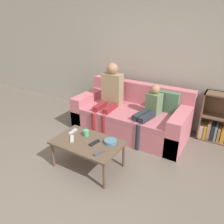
{
  "coord_description": "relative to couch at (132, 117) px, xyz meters",
  "views": [
    {
      "loc": [
        1.59,
        -1.55,
        2.05
      ],
      "look_at": [
        -0.0,
        1.11,
        0.64
      ],
      "focal_mm": 35.0,
      "sensor_mm": 36.0,
      "label": 1
    }
  ],
  "objects": [
    {
      "name": "ground_plane",
      "position": [
        -0.03,
        -1.76,
        -0.29
      ],
      "size": [
        22.0,
        22.0,
        0.0
      ],
      "primitive_type": "plane",
      "color": "#70665B"
    },
    {
      "name": "wall_back",
      "position": [
        -0.03,
        0.63,
        1.01
      ],
      "size": [
        12.0,
        0.06,
        2.6
      ],
      "color": "#B7B2A8",
      "rests_on": "ground_plane"
    },
    {
      "name": "couch",
      "position": [
        0.0,
        0.0,
        0.0
      ],
      "size": [
        2.03,
        0.97,
        0.85
      ],
      "color": "#D1707F",
      "rests_on": "ground_plane"
    },
    {
      "name": "bookshelf",
      "position": [
        1.47,
        0.48,
        0.05
      ],
      "size": [
        0.77,
        0.28,
        0.86
      ],
      "color": "brown",
      "rests_on": "ground_plane"
    },
    {
      "name": "coffee_table",
      "position": [
        -0.07,
        -1.27,
        0.09
      ],
      "size": [
        0.95,
        0.6,
        0.42
      ],
      "color": "brown",
      "rests_on": "ground_plane"
    },
    {
      "name": "person_adult",
      "position": [
        -0.42,
        -0.08,
        0.43
      ],
      "size": [
        0.38,
        0.67,
        1.24
      ],
      "rotation": [
        0.0,
        0.0,
        0.05
      ],
      "color": "maroon",
      "rests_on": "ground_plane"
    },
    {
      "name": "person_child",
      "position": [
        0.37,
        -0.15,
        0.27
      ],
      "size": [
        0.34,
        0.68,
        0.98
      ],
      "rotation": [
        0.0,
        0.0,
        -0.2
      ],
      "color": "#282D38",
      "rests_on": "ground_plane"
    },
    {
      "name": "cup_near",
      "position": [
        -0.18,
        -1.15,
        0.18
      ],
      "size": [
        0.08,
        0.08,
        0.09
      ],
      "color": "#4CB77A",
      "rests_on": "coffee_table"
    },
    {
      "name": "tv_remote_0",
      "position": [
        0.04,
        -1.26,
        0.14
      ],
      "size": [
        0.08,
        0.18,
        0.02
      ],
      "rotation": [
        0.0,
        0.0,
        -0.18
      ],
      "color": "black",
      "rests_on": "coffee_table"
    },
    {
      "name": "tv_remote_1",
      "position": [
        0.22,
        -1.41,
        0.14
      ],
      "size": [
        0.09,
        0.18,
        0.02
      ],
      "rotation": [
        0.0,
        0.0,
        -0.27
      ],
      "color": "#47474C",
      "rests_on": "coffee_table"
    },
    {
      "name": "tv_remote_2",
      "position": [
        -0.29,
        -1.34,
        0.14
      ],
      "size": [
        0.14,
        0.16,
        0.02
      ],
      "rotation": [
        0.0,
        0.0,
        0.68
      ],
      "color": "#B7B7BC",
      "rests_on": "coffee_table"
    },
    {
      "name": "tv_remote_3",
      "position": [
        -0.41,
        -1.17,
        0.14
      ],
      "size": [
        0.06,
        0.17,
        0.02
      ],
      "rotation": [
        0.0,
        0.0,
        0.06
      ],
      "color": "#B7B7BC",
      "rests_on": "coffee_table"
    },
    {
      "name": "snack_bowl",
      "position": [
        0.23,
        -1.13,
        0.15
      ],
      "size": [
        0.17,
        0.17,
        0.05
      ],
      "color": "teal",
      "rests_on": "coffee_table"
    }
  ]
}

